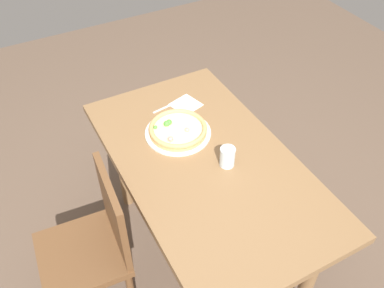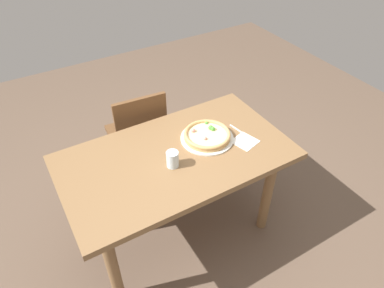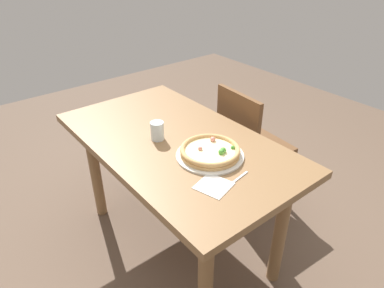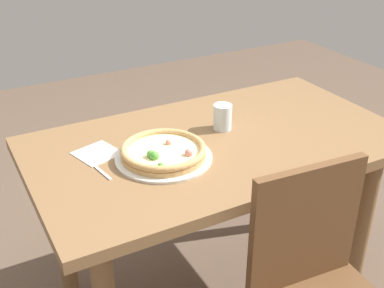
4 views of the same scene
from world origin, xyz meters
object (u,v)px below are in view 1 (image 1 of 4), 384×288
(plate, at_px, (178,133))
(pizza, at_px, (178,129))
(fork, at_px, (168,106))
(drinking_glass, at_px, (227,157))
(chair_near, at_px, (94,245))
(dining_table, at_px, (206,177))
(napkin, at_px, (186,105))

(plate, xyz_separation_m, pizza, (-0.00, -0.00, 0.03))
(plate, bearing_deg, pizza, -116.29)
(fork, xyz_separation_m, drinking_glass, (0.53, 0.06, 0.05))
(chair_near, relative_size, drinking_glass, 8.92)
(dining_table, xyz_separation_m, chair_near, (0.01, -0.61, -0.15))
(plate, relative_size, napkin, 2.42)
(pizza, height_order, fork, pizza)
(dining_table, height_order, pizza, pizza)
(dining_table, xyz_separation_m, plate, (-0.24, -0.03, 0.12))
(fork, bearing_deg, pizza, -112.13)
(dining_table, relative_size, napkin, 9.97)
(chair_near, xyz_separation_m, drinking_glass, (0.06, 0.68, 0.32))
(plate, height_order, fork, plate)
(pizza, distance_m, drinking_glass, 0.32)
(dining_table, relative_size, pizza, 4.69)
(chair_near, distance_m, napkin, 0.89)
(napkin, bearing_deg, chair_near, -58.74)
(chair_near, relative_size, plate, 2.65)
(plate, height_order, napkin, plate)
(drinking_glass, bearing_deg, plate, -160.64)
(napkin, bearing_deg, plate, -37.22)
(plate, bearing_deg, napkin, 142.78)
(chair_near, bearing_deg, dining_table, -85.15)
(chair_near, bearing_deg, napkin, -54.36)
(chair_near, distance_m, plate, 0.68)
(fork, xyz_separation_m, napkin, (0.04, 0.09, -0.00))
(pizza, bearing_deg, napkin, 142.55)
(pizza, distance_m, fork, 0.23)
(fork, bearing_deg, drinking_glass, -93.15)
(drinking_glass, bearing_deg, dining_table, -130.04)
(chair_near, distance_m, fork, 0.83)
(fork, distance_m, napkin, 0.10)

